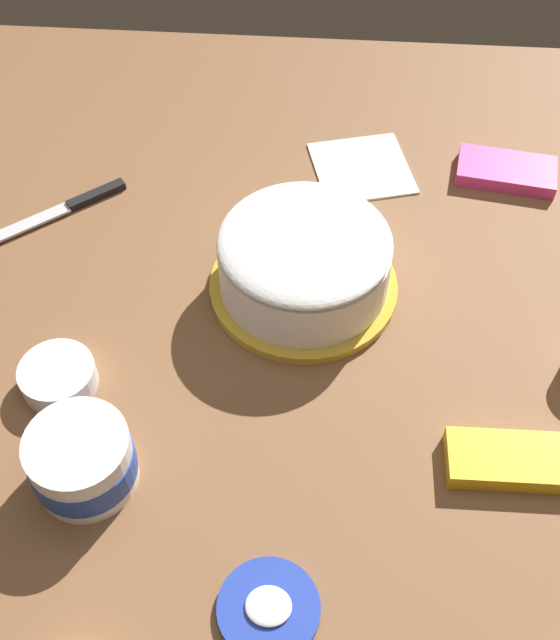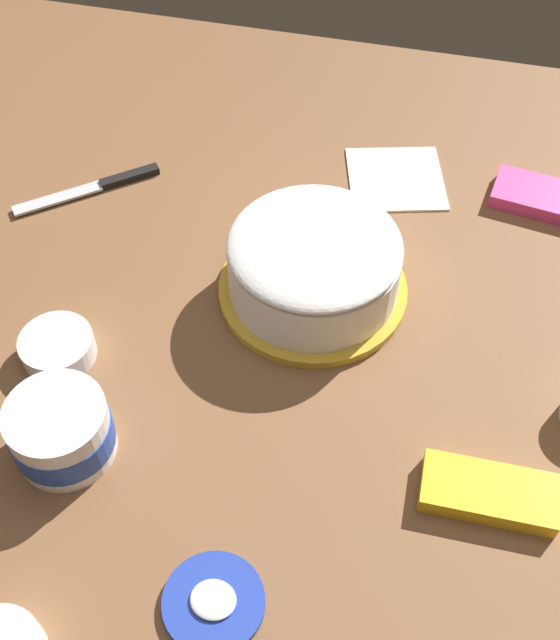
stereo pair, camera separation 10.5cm
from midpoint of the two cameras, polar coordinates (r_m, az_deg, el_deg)
ground_plane at (r=1.05m, az=-3.83°, el=-3.30°), size 1.54×1.54×0.00m
frosted_cake at (r=1.09m, az=-1.01°, el=3.92°), size 0.27×0.27×0.11m
frosting_tub at (r=0.96m, az=-17.17°, el=-9.81°), size 0.12×0.12×0.08m
frosting_tub_lid at (r=0.90m, az=-4.38°, el=-20.23°), size 0.11×0.11×0.02m
spreading_knife at (r=1.29m, az=-17.30°, el=7.63°), size 0.20×0.16×0.01m
sprinkle_bowl_pink at (r=1.07m, az=-18.42°, el=-4.04°), size 0.10×0.10×0.03m
candy_box_lower at (r=1.32m, az=13.78°, el=10.24°), size 0.16×0.10×0.02m
candy_box_upper at (r=0.98m, az=13.42°, el=-10.01°), size 0.16×0.07×0.03m
paper_napkin at (r=1.31m, az=3.60°, el=10.79°), size 0.18×0.18×0.01m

